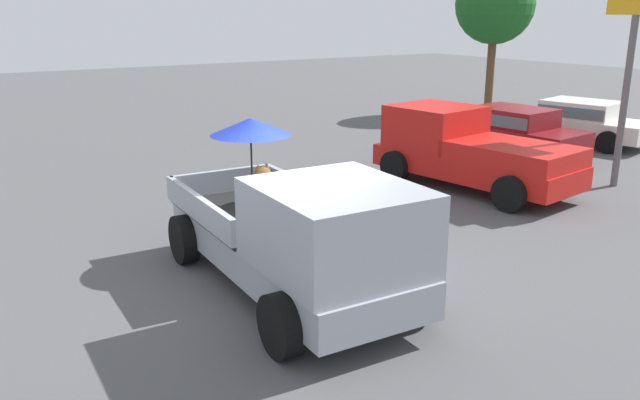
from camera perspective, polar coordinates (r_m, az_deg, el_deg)
name	(u,v)px	position (r m, az deg, el deg)	size (l,w,h in m)	color
ground_plane	(287,287)	(9.82, -2.93, -7.66)	(80.00, 80.00, 0.00)	#4C4C4F
pickup_truck_main	(300,233)	(9.13, -1.80, -2.91)	(5.14, 2.45, 2.31)	black
pickup_truck_far	(468,150)	(15.45, 12.87, 4.31)	(5.00, 2.67, 1.80)	black
parked_sedan_near	(578,119)	(21.77, 21.82, 6.61)	(4.57, 2.64, 1.33)	black
parked_sedan_far	(511,128)	(19.53, 16.45, 6.12)	(4.45, 2.31, 1.33)	black
motel_sign	(633,38)	(16.37, 25.85, 12.69)	(1.40, 0.16, 4.80)	#59595B
tree_by_lot	(495,5)	(27.11, 15.18, 16.27)	(3.07, 3.07, 5.77)	brown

